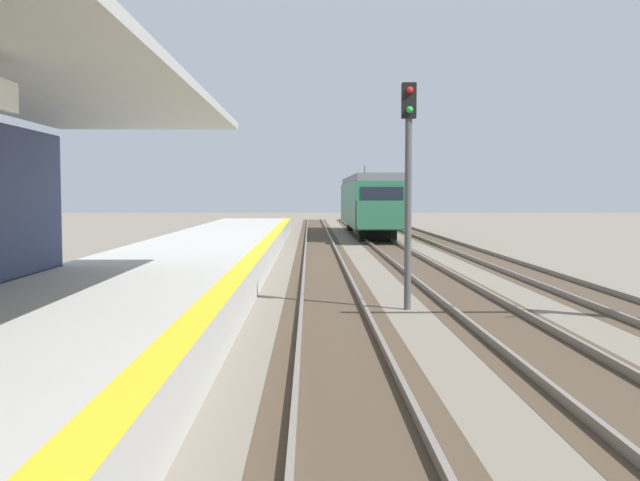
# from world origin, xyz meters

# --- Properties ---
(station_platform) EXTENTS (5.00, 80.00, 0.91)m
(station_platform) POSITION_xyz_m (-2.50, 16.00, 0.45)
(station_platform) COLOR #B7B5AD
(station_platform) RESTS_ON ground
(track_pair_nearest_platform) EXTENTS (2.34, 120.00, 0.16)m
(track_pair_nearest_platform) POSITION_xyz_m (1.90, 20.00, 0.05)
(track_pair_nearest_platform) COLOR #4C3D2D
(track_pair_nearest_platform) RESTS_ON ground
(track_pair_middle) EXTENTS (2.34, 120.00, 0.16)m
(track_pair_middle) POSITION_xyz_m (5.30, 20.00, 0.05)
(track_pair_middle) COLOR #4C3D2D
(track_pair_middle) RESTS_ON ground
(track_pair_far_side) EXTENTS (2.34, 120.00, 0.16)m
(track_pair_far_side) POSITION_xyz_m (8.70, 20.00, 0.05)
(track_pair_far_side) COLOR #4C3D2D
(track_pair_far_side) RESTS_ON ground
(approaching_train) EXTENTS (2.93, 19.60, 4.76)m
(approaching_train) POSITION_xyz_m (5.30, 49.68, 2.18)
(approaching_train) COLOR #286647
(approaching_train) RESTS_ON ground
(rail_signal_post) EXTENTS (0.32, 0.34, 5.20)m
(rail_signal_post) POSITION_xyz_m (3.63, 18.15, 3.19)
(rail_signal_post) COLOR #4C4C4C
(rail_signal_post) RESTS_ON ground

